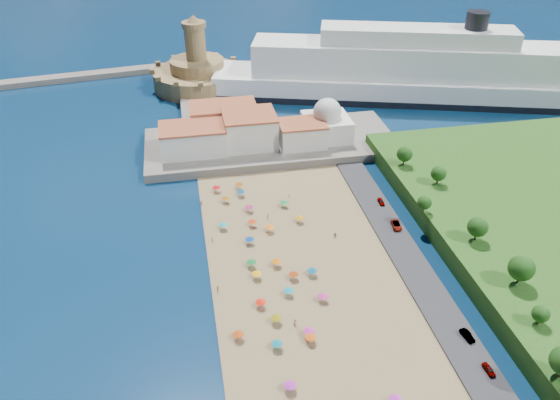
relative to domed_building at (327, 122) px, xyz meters
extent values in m
plane|color=#071938|center=(-30.00, -71.00, -8.97)|extent=(700.00, 700.00, 0.00)
cube|color=#59544C|center=(-20.00, 2.00, -7.47)|extent=(90.00, 36.00, 3.00)
cube|color=#59544C|center=(-42.00, 37.00, -7.77)|extent=(18.00, 70.00, 2.40)
cube|color=silver|center=(-48.00, -2.00, -1.47)|extent=(22.00, 14.00, 9.00)
cube|color=silver|center=(-28.00, 0.00, -0.47)|extent=(18.00, 16.00, 11.00)
cube|color=silver|center=(-10.00, -4.00, -1.97)|extent=(16.00, 12.00, 8.00)
cube|color=silver|center=(-36.00, 12.00, -0.97)|extent=(24.00, 14.00, 10.00)
cube|color=silver|center=(0.00, 0.00, -1.97)|extent=(16.00, 16.00, 8.00)
sphere|color=silver|center=(0.00, 0.00, 4.03)|extent=(10.00, 10.00, 10.00)
cylinder|color=silver|center=(0.00, 0.00, 7.83)|extent=(1.20, 1.20, 1.60)
cylinder|color=#9F844F|center=(-42.00, 67.00, -4.97)|extent=(40.00, 40.00, 8.00)
cylinder|color=#9F844F|center=(-42.00, 67.00, 1.53)|extent=(24.00, 24.00, 5.00)
cylinder|color=#9F844F|center=(-42.00, 67.00, 11.03)|extent=(9.00, 9.00, 14.00)
cylinder|color=#9F844F|center=(-42.00, 67.00, 19.23)|extent=(10.40, 10.40, 2.40)
cone|color=#9F844F|center=(-42.00, 67.00, 21.93)|extent=(6.00, 6.00, 3.00)
cube|color=black|center=(47.49, 36.55, -7.60)|extent=(171.01, 72.83, 2.75)
cube|color=white|center=(47.49, 36.55, -3.88)|extent=(169.93, 72.17, 10.19)
cube|color=white|center=(47.49, 36.55, 8.01)|extent=(136.08, 58.17, 13.59)
cube|color=white|center=(47.49, 36.55, 18.20)|extent=(80.50, 37.73, 6.79)
cylinder|color=black|center=(69.20, 30.11, 25.00)|extent=(9.06, 9.06, 6.79)
cylinder|color=gray|center=(-29.82, -76.62, -7.72)|extent=(0.07, 0.07, 2.00)
cone|color=teal|center=(-29.82, -76.62, -6.82)|extent=(2.50, 2.50, 0.60)
cylinder|color=gray|center=(-27.99, -90.32, -7.72)|extent=(0.07, 0.07, 2.00)
cone|color=#C2298F|center=(-27.99, -90.32, -6.82)|extent=(2.50, 2.50, 0.60)
cylinder|color=gray|center=(-40.31, -32.54, -7.72)|extent=(0.07, 0.07, 2.00)
cone|color=#9B5D0E|center=(-40.31, -32.54, -6.82)|extent=(2.50, 2.50, 0.60)
cylinder|color=gray|center=(-29.73, -49.91, -7.72)|extent=(0.07, 0.07, 2.00)
cone|color=orange|center=(-29.73, -49.91, -6.82)|extent=(2.50, 2.50, 0.60)
cylinder|color=gray|center=(-34.44, -85.16, -7.72)|extent=(0.07, 0.07, 2.00)
cone|color=#84700C|center=(-34.44, -85.16, -6.82)|extent=(2.50, 2.50, 0.60)
cylinder|color=gray|center=(-20.43, -47.00, -7.72)|extent=(0.07, 0.07, 2.00)
cone|color=orange|center=(-20.43, -47.00, -6.82)|extent=(2.50, 2.50, 0.60)
cylinder|color=gray|center=(-27.38, -71.08, -7.72)|extent=(0.07, 0.07, 2.00)
cone|color=#9D350E|center=(-27.38, -71.08, -6.82)|extent=(2.50, 2.50, 0.60)
cylinder|color=gray|center=(-33.98, -38.75, -7.72)|extent=(0.07, 0.07, 2.00)
cone|color=#9C215D|center=(-33.98, -38.75, -6.82)|extent=(2.50, 2.50, 0.60)
cylinder|color=gray|center=(-36.11, -54.48, -7.72)|extent=(0.07, 0.07, 2.00)
cone|color=navy|center=(-36.11, -54.48, -6.82)|extent=(2.50, 2.50, 0.60)
cylinder|color=gray|center=(-22.17, -80.15, -7.72)|extent=(0.07, 0.07, 2.00)
cone|color=#C72A84|center=(-22.17, -80.15, -6.82)|extent=(2.50, 2.50, 0.60)
cylinder|color=gray|center=(-36.42, -69.07, -7.72)|extent=(0.07, 0.07, 2.00)
cone|color=#E8A70C|center=(-36.42, -69.07, -6.82)|extent=(2.50, 2.50, 0.60)
cylinder|color=gray|center=(-35.64, -92.68, -7.72)|extent=(0.07, 0.07, 2.00)
cone|color=#0E7183|center=(-35.64, -92.68, -6.82)|extent=(2.50, 2.50, 0.60)
cylinder|color=gray|center=(-30.66, -65.25, -7.72)|extent=(0.07, 0.07, 2.00)
cone|color=orange|center=(-30.66, -65.25, -6.82)|extent=(2.50, 2.50, 0.60)
cylinder|color=gray|center=(-35.19, -25.04, -7.72)|extent=(0.07, 0.07, 2.00)
cone|color=#944A0D|center=(-35.19, -25.04, -6.82)|extent=(2.50, 2.50, 0.60)
cone|color=#BB28B0|center=(-15.78, -110.86, -6.82)|extent=(2.50, 2.50, 0.60)
cylinder|color=gray|center=(-22.47, -70.56, -7.72)|extent=(0.07, 0.07, 2.00)
cone|color=#0D5579|center=(-22.47, -70.56, -6.82)|extent=(2.50, 2.50, 0.60)
cylinder|color=gray|center=(-42.46, -25.66, -7.72)|extent=(0.07, 0.07, 2.00)
cone|color=red|center=(-42.46, -25.66, -6.82)|extent=(2.50, 2.50, 0.60)
cylinder|color=gray|center=(-43.50, -88.43, -7.72)|extent=(0.07, 0.07, 2.00)
cone|color=#AC3E0D|center=(-43.50, -88.43, -6.82)|extent=(2.50, 2.50, 0.60)
cylinder|color=gray|center=(-35.25, -29.67, -7.72)|extent=(0.07, 0.07, 2.00)
cone|color=#0D4F7C|center=(-35.25, -29.67, -6.82)|extent=(2.50, 2.50, 0.60)
cylinder|color=gray|center=(-37.06, -64.31, -7.72)|extent=(0.07, 0.07, 2.00)
cone|color=#14712B|center=(-37.06, -64.31, -6.82)|extent=(2.50, 2.50, 0.60)
cylinder|color=gray|center=(-35.12, -103.84, -7.72)|extent=(0.07, 0.07, 2.00)
cone|color=#AE25AC|center=(-35.12, -103.84, -6.82)|extent=(2.50, 2.50, 0.60)
cylinder|color=gray|center=(-23.24, -38.07, -7.72)|extent=(0.07, 0.07, 2.00)
cone|color=#178340|center=(-23.24, -38.07, -6.82)|extent=(2.50, 2.50, 0.60)
cylinder|color=gray|center=(-34.12, -46.39, -7.72)|extent=(0.07, 0.07, 2.00)
cone|color=red|center=(-34.12, -46.39, -6.82)|extent=(2.50, 2.50, 0.60)
cylinder|color=gray|center=(-28.13, -92.28, -7.72)|extent=(0.07, 0.07, 2.00)
cone|color=#D05410|center=(-28.13, -92.28, -6.82)|extent=(2.50, 2.50, 0.60)
cylinder|color=gray|center=(-37.08, -79.39, -7.72)|extent=(0.07, 0.07, 2.00)
cone|color=red|center=(-37.08, -79.39, -6.82)|extent=(2.50, 2.50, 0.60)
cylinder|color=gray|center=(-42.54, -46.29, -7.72)|extent=(0.07, 0.07, 2.00)
cone|color=#109898|center=(-42.54, -46.29, -6.82)|extent=(2.50, 2.50, 0.60)
imported|color=tan|center=(-20.53, -33.67, -7.84)|extent=(1.31, 1.05, 1.78)
imported|color=tan|center=(-29.11, -43.51, -7.81)|extent=(1.09, 0.99, 1.83)
imported|color=tan|center=(-46.44, -72.03, -7.80)|extent=(0.70, 0.90, 1.86)
imported|color=tan|center=(-12.24, -56.03, -7.94)|extent=(1.47, 1.17, 1.56)
imported|color=tan|center=(-46.02, -51.53, -7.88)|extent=(1.25, 1.14, 1.68)
imported|color=tan|center=(-47.78, -32.87, -7.87)|extent=(1.06, 0.58, 1.72)
imported|color=tan|center=(-30.35, -86.51, -7.78)|extent=(0.98, 0.69, 1.89)
imported|color=gray|center=(6.00, -55.22, -7.55)|extent=(3.09, 5.50, 1.45)
imported|color=gray|center=(6.00, -97.90, -7.59)|extent=(2.09, 4.33, 1.37)
imported|color=gray|center=(6.00, -42.51, -7.64)|extent=(1.66, 3.76, 1.26)
imported|color=gray|center=(6.00, -107.34, -7.66)|extent=(1.67, 3.68, 1.23)
cylinder|color=#382314|center=(19.40, -101.47, -1.93)|extent=(0.50, 0.50, 2.09)
sphere|color=#14380F|center=(19.40, -101.47, -0.05)|extent=(3.77, 3.77, 3.77)
cylinder|color=#382314|center=(22.07, -88.99, -1.29)|extent=(0.50, 0.50, 3.37)
sphere|color=#14380F|center=(22.07, -88.99, 1.75)|extent=(6.07, 6.07, 6.07)
cylinder|color=#382314|center=(20.69, -71.35, -1.50)|extent=(0.50, 0.50, 2.96)
sphere|color=#14380F|center=(20.69, -71.35, 1.17)|extent=(5.32, 5.32, 5.32)
cylinder|color=#382314|center=(12.71, -56.62, -1.85)|extent=(0.50, 0.50, 2.25)
sphere|color=#14380F|center=(12.71, -56.62, 0.17)|extent=(4.04, 4.04, 4.04)
cylinder|color=#382314|center=(23.10, -43.04, -1.68)|extent=(0.50, 0.50, 2.60)
sphere|color=#14380F|center=(23.10, -43.04, 0.66)|extent=(4.67, 4.67, 4.67)
cylinder|color=#382314|center=(17.55, -29.81, -1.59)|extent=(0.50, 0.50, 2.77)
sphere|color=#14380F|center=(17.55, -29.81, 0.90)|extent=(4.99, 4.99, 4.99)
camera|label=1|loc=(-50.55, -173.29, 82.31)|focal=35.00mm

